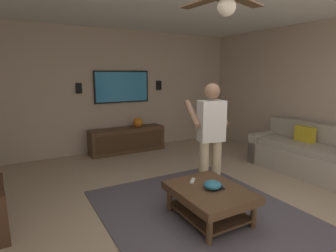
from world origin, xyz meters
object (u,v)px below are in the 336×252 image
person_standing (210,133)px  potted_plant_short (215,125)px  media_console (127,140)px  bowl (213,185)px  remote_white (193,181)px  wall_speaker_right (79,88)px  couch (306,155)px  coffee_table (209,196)px  remote_black (221,187)px  tv (122,87)px  remote_grey (221,185)px  wall_speaker_left (159,85)px  vase_round (138,122)px

person_standing → potted_plant_short: size_ratio=2.66×
media_console → potted_plant_short: size_ratio=2.76×
bowl → remote_white: size_ratio=1.46×
bowl → wall_speaker_right: 3.79m
couch → media_console: size_ratio=1.15×
couch → coffee_table: (-0.46, 2.56, -0.02)m
bowl → remote_black: 0.12m
bowl → wall_speaker_right: bearing=12.4°
tv → person_standing: bearing=4.7°
couch → person_standing: person_standing is taller
remote_grey → wall_speaker_right: (3.56, 0.92, 1.05)m
remote_grey → potted_plant_short: bearing=-17.8°
media_console → remote_white: size_ratio=11.33×
wall_speaker_left → wall_speaker_right: wall_speaker_left is taller
media_console → potted_plant_short: potted_plant_short is taller
bowl → remote_black: bearing=-101.1°
remote_black → couch: bearing=-60.5°
tv → remote_white: size_ratio=8.52×
bowl → vase_round: (3.28, -0.43, 0.21)m
person_standing → tv: bearing=16.0°
couch → vase_round: bearing=-56.6°
person_standing → remote_black: (-0.62, 0.30, -0.52)m
coffee_table → potted_plant_short: size_ratio=1.62×
tv → remote_white: (-3.25, 0.26, -1.06)m
potted_plant_short → wall_speaker_right: (0.44, 3.34, 1.03)m
coffee_table → media_console: 3.29m
remote_grey → bowl: bearing=113.5°
media_console → remote_white: media_console is taller
remote_black → tv: bearing=16.7°
bowl → couch: bearing=-79.1°
person_standing → potted_plant_short: (2.53, -2.15, -0.50)m
remote_grey → remote_black: bearing=162.6°
media_console → remote_black: size_ratio=11.33×
person_standing → bowl: person_standing is taller
person_standing → vase_round: bearing=10.9°
person_standing → potted_plant_short: person_standing is taller
remote_grey → wall_speaker_right: size_ratio=0.68×
tv → remote_grey: tv is taller
potted_plant_short → remote_black: bearing=142.1°
couch → coffee_table: 2.60m
couch → vase_round: size_ratio=8.86×
potted_plant_short → vase_round: vase_round is taller
couch → remote_white: bearing=0.6°
coffee_table → tv: 3.72m
coffee_table → wall_speaker_right: size_ratio=4.55×
media_console → coffee_table: bearing=-3.4°
person_standing → remote_black: 0.86m
potted_plant_short → tv: bearing=79.8°
couch → tv: (3.07, 2.36, 1.15)m
wall_speaker_left → coffee_table: bearing=162.0°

